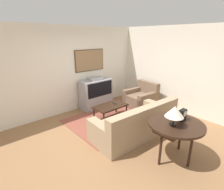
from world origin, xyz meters
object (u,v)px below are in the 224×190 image
object	(u,v)px
tv	(96,93)
couch	(136,124)
armchair	(141,99)
coffee_table	(111,107)
console_table	(176,126)
table_lamp	(175,112)
mantel_clock	(183,115)

from	to	relation	value
tv	couch	distance (m)	2.16
armchair	coffee_table	size ratio (longest dim) A/B	0.99
armchair	console_table	bearing A→B (deg)	-31.81
couch	table_lamp	world-z (taller)	table_lamp
coffee_table	table_lamp	distance (m)	2.31
tv	mantel_clock	size ratio (longest dim) A/B	4.77
couch	coffee_table	world-z (taller)	couch
mantel_clock	couch	bearing A→B (deg)	96.04
tv	couch	world-z (taller)	tv
table_lamp	console_table	bearing A→B (deg)	1.41
armchair	table_lamp	world-z (taller)	table_lamp
mantel_clock	armchair	bearing A→B (deg)	56.78
tv	mantel_clock	distance (m)	3.24
mantel_clock	console_table	bearing A→B (deg)	178.80
coffee_table	console_table	bearing A→B (deg)	-95.28
couch	table_lamp	bearing A→B (deg)	81.73
tv	couch	xyz separation A→B (m)	(-0.34, -2.12, -0.21)
couch	table_lamp	size ratio (longest dim) A/B	5.79
couch	console_table	bearing A→B (deg)	88.38
tv	armchair	xyz separation A→B (m)	(1.23, -0.99, -0.21)
couch	tv	bearing A→B (deg)	-95.98
console_table	table_lamp	xyz separation A→B (m)	(-0.13, -0.00, 0.35)
tv	coffee_table	bearing A→B (deg)	-102.19
couch	coffee_table	size ratio (longest dim) A/B	2.28
couch	armchair	distance (m)	1.93
coffee_table	console_table	world-z (taller)	console_table
tv	mantel_clock	xyz separation A→B (m)	(-0.22, -3.21, 0.40)
couch	mantel_clock	size ratio (longest dim) A/B	9.92
armchair	table_lamp	bearing A→B (deg)	-33.85
tv	coffee_table	size ratio (longest dim) A/B	1.10
console_table	mantel_clock	bearing A→B (deg)	-1.20
armchair	mantel_clock	distance (m)	2.72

